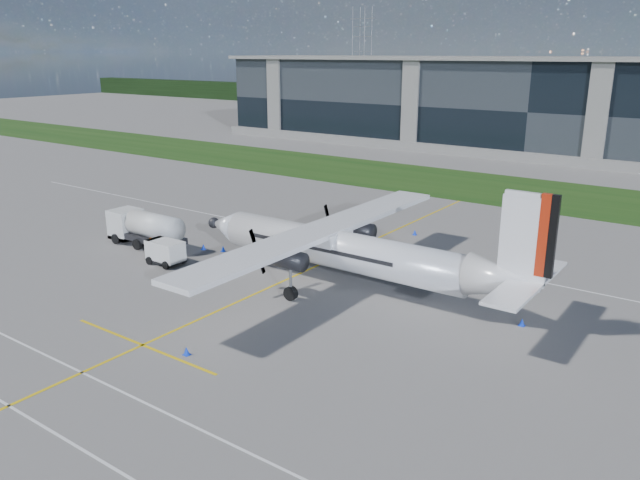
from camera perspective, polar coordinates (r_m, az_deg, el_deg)
name	(u,v)px	position (r m, az deg, el deg)	size (l,w,h in m)	color
ground	(439,196)	(75.14, 10.84, 3.97)	(400.00, 400.00, 0.00)	slate
grass_strip	(466,185)	(82.32, 13.23, 4.95)	(400.00, 18.00, 0.04)	#183D10
terminal_building	(547,108)	(111.32, 20.06, 11.28)	(120.00, 20.00, 15.00)	black
tree_line	(620,109)	(169.97, 25.72, 10.70)	(400.00, 6.00, 6.00)	black
pylon_west	(362,56)	(208.43, 3.83, 16.42)	(9.00, 4.60, 30.00)	gray
yellow_taxiway_centerline	(307,270)	(48.70, -1.16, -2.77)	(0.20, 70.00, 0.01)	yellow
turboprop_aircraft	(352,230)	(43.87, 2.94, 0.91)	(27.78, 28.81, 8.64)	white
fuel_tanker_truck	(142,228)	(56.77, -15.98, 1.07)	(8.26, 2.69, 3.10)	silver
baggage_tug	(165,252)	(51.32, -13.95, -1.11)	(3.21, 1.92, 1.92)	silver
ground_crew_person	(153,247)	(52.78, -15.06, -0.61)	(0.84, 0.60, 2.08)	#F25907
safety_cone_nose_stbd	(223,249)	(53.77, -8.85, -0.78)	(0.36, 0.36, 0.50)	#0D35DF
safety_cone_tail	(522,322)	(41.00, 17.98, -7.15)	(0.36, 0.36, 0.50)	#0D35DF
safety_cone_nose_port	(220,257)	(51.60, -9.17, -1.56)	(0.36, 0.36, 0.50)	#0D35DF
safety_cone_stbdwing	(415,232)	(58.59, 8.66, 0.70)	(0.36, 0.36, 0.50)	#0D35DF
safety_cone_fwd	(203,247)	(54.59, -10.61, -0.60)	(0.36, 0.36, 0.50)	#0D35DF
safety_cone_portwing	(186,351)	(36.30, -12.12, -9.88)	(0.36, 0.36, 0.50)	#0D35DF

